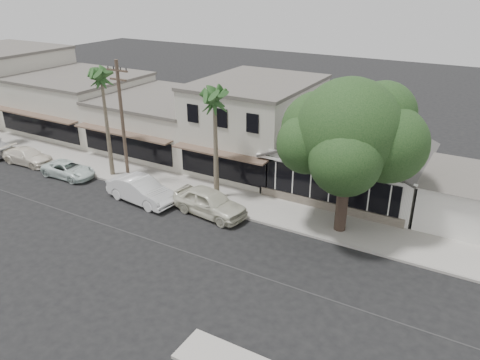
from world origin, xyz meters
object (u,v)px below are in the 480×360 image
Objects in this scene: utility_pole at (123,122)px; shade_tree at (349,133)px; car_1 at (141,190)px; car_0 at (210,202)px; car_2 at (69,170)px; car_3 at (28,156)px.

shade_tree is at bearing 5.56° from utility_pole.
car_0 is at bearing -75.34° from car_1.
car_0 is 9.68m from shade_tree.
car_2 is (-12.55, -0.26, -0.27)m from car_0.
shade_tree reaches higher than utility_pole.
utility_pole is 2.01× the size of car_3.
car_2 is at bearing -96.15° from car_3.
shade_tree is (20.38, 2.59, 5.46)m from car_2.
car_0 is 17.55m from car_3.
shade_tree is at bearing -84.01° from car_2.
shade_tree reaches higher than car_2.
car_1 is 14.19m from shade_tree.
car_0 is 1.19× the size of car_2.
car_1 is at bearing -31.41° from utility_pole.
car_3 reaches higher than car_2.
car_2 is at bearing 98.53° from car_0.
car_3 is at bearing 85.85° from car_2.
car_3 is at bearing -174.74° from shade_tree.
car_1 reaches higher than car_2.
car_2 is 0.96× the size of car_3.
utility_pole is 0.98× the size of shade_tree.
car_2 is (-7.55, 0.49, -0.25)m from car_1.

